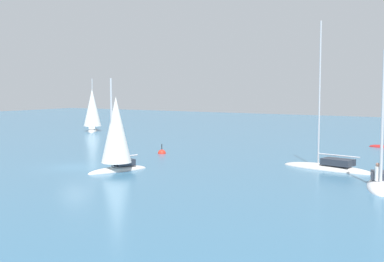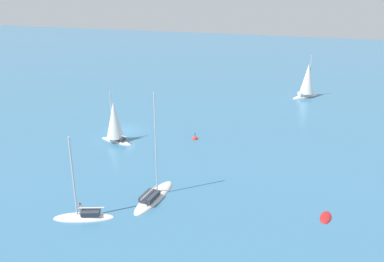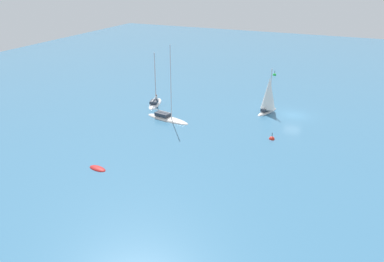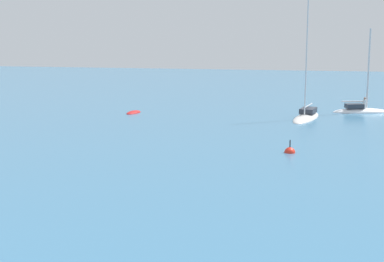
{
  "view_description": "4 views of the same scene",
  "coord_description": "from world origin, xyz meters",
  "px_view_note": "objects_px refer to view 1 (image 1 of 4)",
  "views": [
    {
      "loc": [
        -30.09,
        30.34,
        6.43
      ],
      "look_at": [
        0.4,
        -18.02,
        1.57
      ],
      "focal_mm": 49.69,
      "sensor_mm": 36.0,
      "label": 1
    },
    {
      "loc": [
        -56.31,
        -22.54,
        24.29
      ],
      "look_at": [
        -1.28,
        -10.27,
        1.32
      ],
      "focal_mm": 41.63,
      "sensor_mm": 36.0,
      "label": 2
    },
    {
      "loc": [
        9.3,
        -59.78,
        21.62
      ],
      "look_at": [
        -9.65,
        -17.48,
        2.32
      ],
      "focal_mm": 37.04,
      "sensor_mm": 36.0,
      "label": 3
    },
    {
      "loc": [
        39.64,
        -9.26,
        8.65
      ],
      "look_at": [
        -1.82,
        -17.86,
        1.13
      ],
      "focal_mm": 54.2,
      "sensor_mm": 36.0,
      "label": 4
    }
  ],
  "objects_px": {
    "sloop": "(117,136)",
    "tender": "(380,147)",
    "mooring_buoy": "(162,154)",
    "yacht": "(92,111)",
    "sailboat": "(380,184)",
    "sloop_1": "(328,167)"
  },
  "relations": [
    {
      "from": "sloop",
      "to": "tender",
      "type": "bearing_deg",
      "value": 172.67
    },
    {
      "from": "sloop",
      "to": "mooring_buoy",
      "type": "height_order",
      "value": "sloop"
    },
    {
      "from": "yacht",
      "to": "mooring_buoy",
      "type": "distance_m",
      "value": 27.75
    },
    {
      "from": "sloop",
      "to": "tender",
      "type": "xyz_separation_m",
      "value": [
        -13.14,
        -27.04,
        -2.67
      ]
    },
    {
      "from": "yacht",
      "to": "tender",
      "type": "bearing_deg",
      "value": -127.21
    },
    {
      "from": "sloop",
      "to": "yacht",
      "type": "xyz_separation_m",
      "value": [
        26.24,
        -25.66,
        0.15
      ]
    },
    {
      "from": "tender",
      "to": "mooring_buoy",
      "type": "distance_m",
      "value": 23.35
    },
    {
      "from": "yacht",
      "to": "mooring_buoy",
      "type": "bearing_deg",
      "value": -162.79
    },
    {
      "from": "sloop",
      "to": "mooring_buoy",
      "type": "distance_m",
      "value": 11.21
    },
    {
      "from": "sailboat",
      "to": "tender",
      "type": "xyz_separation_m",
      "value": [
        5.21,
        -23.05,
        -0.19
      ]
    },
    {
      "from": "sloop",
      "to": "sloop_1",
      "type": "xyz_separation_m",
      "value": [
        -13.21,
        -9.46,
        -2.52
      ]
    },
    {
      "from": "sloop",
      "to": "yacht",
      "type": "bearing_deg",
      "value": -115.78
    },
    {
      "from": "sloop_1",
      "to": "mooring_buoy",
      "type": "height_order",
      "value": "sloop_1"
    },
    {
      "from": "sailboat",
      "to": "mooring_buoy",
      "type": "xyz_separation_m",
      "value": [
        21.58,
        -6.41,
        -0.19
      ]
    },
    {
      "from": "sailboat",
      "to": "sloop",
      "type": "bearing_deg",
      "value": -92.3
    },
    {
      "from": "yacht",
      "to": "sloop_1",
      "type": "xyz_separation_m",
      "value": [
        -39.45,
        16.2,
        -2.67
      ]
    },
    {
      "from": "sloop_1",
      "to": "tender",
      "type": "relative_size",
      "value": 4.62
    },
    {
      "from": "yacht",
      "to": "mooring_buoy",
      "type": "relative_size",
      "value": 6.11
    },
    {
      "from": "sailboat",
      "to": "mooring_buoy",
      "type": "distance_m",
      "value": 22.51
    },
    {
      "from": "yacht",
      "to": "mooring_buoy",
      "type": "xyz_separation_m",
      "value": [
        -23.0,
        15.27,
        -2.82
      ]
    },
    {
      "from": "sloop",
      "to": "yacht",
      "type": "height_order",
      "value": "yacht"
    },
    {
      "from": "sloop",
      "to": "sloop_1",
      "type": "distance_m",
      "value": 16.44
    }
  ]
}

